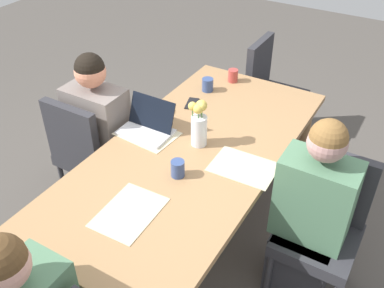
% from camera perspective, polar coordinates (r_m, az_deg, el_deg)
% --- Properties ---
extents(ground_plane, '(10.00, 10.00, 0.00)m').
position_cam_1_polar(ground_plane, '(3.10, -0.00, -12.14)').
color(ground_plane, '#4C4742').
extents(dining_table, '(2.09, 0.98, 0.76)m').
position_cam_1_polar(dining_table, '(2.63, -0.00, -2.21)').
color(dining_table, '#9E754C').
rests_on(dining_table, ground_plane).
extents(chair_near_left_mid, '(0.44, 0.44, 0.90)m').
position_cam_1_polar(chair_near_left_mid, '(2.63, 16.71, -9.53)').
color(chair_near_left_mid, '#2D2D33').
rests_on(chair_near_left_mid, ground_plane).
extents(person_near_left_mid, '(0.36, 0.40, 1.19)m').
position_cam_1_polar(person_near_left_mid, '(2.56, 15.05, -9.73)').
color(person_near_left_mid, '#2D2D33').
rests_on(person_near_left_mid, ground_plane).
extents(chair_far_left_far, '(0.44, 0.44, 0.90)m').
position_cam_1_polar(chair_far_left_far, '(3.12, -13.42, -0.63)').
color(chair_far_left_far, '#2D2D33').
rests_on(chair_far_left_far, ground_plane).
extents(person_far_left_far, '(0.36, 0.40, 1.19)m').
position_cam_1_polar(person_far_left_far, '(3.11, -11.77, 0.14)').
color(person_far_left_far, '#2D2D33').
rests_on(person_far_left_far, ground_plane).
extents(chair_head_right_right_near, '(0.44, 0.44, 0.90)m').
position_cam_1_polar(chair_head_right_right_near, '(3.83, 10.08, 7.28)').
color(chair_head_right_right_near, '#2D2D33').
rests_on(chair_head_right_right_near, ground_plane).
extents(flower_vase, '(0.11, 0.11, 0.29)m').
position_cam_1_polar(flower_vase, '(2.56, 0.85, 2.69)').
color(flower_vase, silver).
rests_on(flower_vase, dining_table).
extents(placemat_head_left_left_near, '(0.37, 0.27, 0.00)m').
position_cam_1_polar(placemat_head_left_left_near, '(2.22, -8.17, -8.79)').
color(placemat_head_left_left_near, beige).
rests_on(placemat_head_left_left_near, dining_table).
extents(placemat_near_left_mid, '(0.27, 0.37, 0.00)m').
position_cam_1_polar(placemat_near_left_mid, '(2.48, 6.73, -3.01)').
color(placemat_near_left_mid, beige).
rests_on(placemat_near_left_mid, dining_table).
extents(placemat_far_left_far, '(0.29, 0.38, 0.00)m').
position_cam_1_polar(placemat_far_left_far, '(2.74, -5.84, 1.35)').
color(placemat_far_left_far, beige).
rests_on(placemat_far_left_far, dining_table).
extents(laptop_far_left_far, '(0.22, 0.32, 0.20)m').
position_cam_1_polar(laptop_far_left_far, '(2.74, -5.80, 2.35)').
color(laptop_far_left_far, silver).
rests_on(laptop_far_left_far, dining_table).
extents(coffee_mug_near_left, '(0.07, 0.07, 0.09)m').
position_cam_1_polar(coffee_mug_near_left, '(3.31, 5.35, 8.85)').
color(coffee_mug_near_left, '#AD3D38').
rests_on(coffee_mug_near_left, dining_table).
extents(coffee_mug_near_right, '(0.08, 0.08, 0.09)m').
position_cam_1_polar(coffee_mug_near_right, '(3.17, 2.04, 7.72)').
color(coffee_mug_near_right, '#33477A').
rests_on(coffee_mug_near_right, dining_table).
extents(coffee_mug_centre_left, '(0.08, 0.08, 0.10)m').
position_cam_1_polar(coffee_mug_centre_left, '(2.38, -1.87, -3.21)').
color(coffee_mug_centre_left, '#33477A').
rests_on(coffee_mug_centre_left, dining_table).
extents(phone_black, '(0.16, 0.11, 0.01)m').
position_cam_1_polar(phone_black, '(3.03, -0.00, 5.28)').
color(phone_black, black).
rests_on(phone_black, dining_table).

